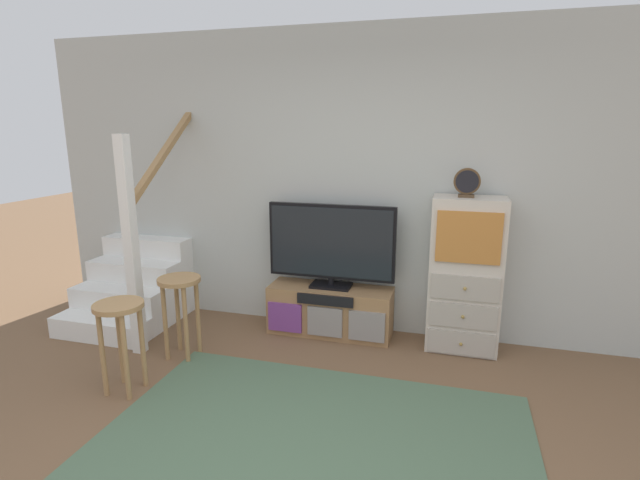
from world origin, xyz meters
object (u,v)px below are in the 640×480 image
(television, at_px, (331,244))
(side_cabinet, at_px, (465,275))
(desk_clock, at_px, (467,183))
(media_console, at_px, (330,311))
(bar_stool_near, at_px, (120,326))
(bar_stool_far, at_px, (180,298))

(television, bearing_deg, side_cabinet, -0.68)
(television, distance_m, desk_clock, 1.26)
(media_console, height_order, bar_stool_near, bar_stool_near)
(television, height_order, desk_clock, desk_clock)
(media_console, xyz_separation_m, bar_stool_near, (-1.16, -1.35, 0.28))
(media_console, distance_m, bar_stool_far, 1.33)
(side_cabinet, xyz_separation_m, bar_stool_far, (-2.21, -0.77, -0.14))
(bar_stool_near, bearing_deg, television, 49.75)
(bar_stool_near, height_order, bar_stool_far, bar_stool_far)
(side_cabinet, xyz_separation_m, bar_stool_near, (-2.32, -1.36, -0.15))
(desk_clock, relative_size, bar_stool_far, 0.34)
(desk_clock, distance_m, bar_stool_near, 2.80)
(media_console, distance_m, television, 0.62)
(desk_clock, xyz_separation_m, bar_stool_far, (-2.17, -0.76, -0.91))
(bar_stool_far, bearing_deg, bar_stool_near, -100.69)
(media_console, height_order, bar_stool_far, bar_stool_far)
(bar_stool_far, bearing_deg, television, 36.75)
(television, relative_size, desk_clock, 4.94)
(television, distance_m, bar_stool_far, 1.36)
(bar_stool_far, bearing_deg, desk_clock, 19.27)
(media_console, xyz_separation_m, desk_clock, (1.11, -0.00, 1.20))
(media_console, height_order, desk_clock, desk_clock)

